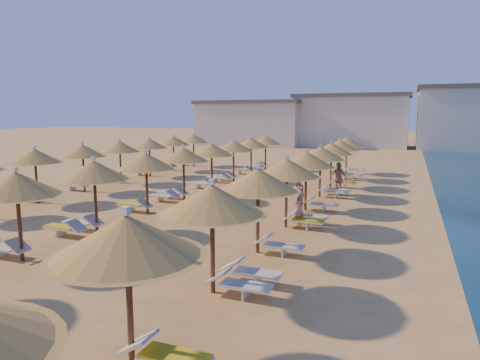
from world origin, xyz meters
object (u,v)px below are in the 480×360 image
at_px(parasol_row_east, 297,164).
at_px(parasol_row_west, 166,159).
at_px(beachgoer_c, 338,178).
at_px(beachgoer_a, 299,208).
at_px(beachgoer_b, 297,194).

xyz_separation_m(parasol_row_east, parasol_row_west, (-6.54, 0.00, 0.00)).
xyz_separation_m(parasol_row_west, beachgoer_c, (7.33, 6.38, -1.45)).
height_order(beachgoer_a, beachgoer_c, beachgoer_c).
bearing_deg(beachgoer_b, beachgoer_c, 161.77).
bearing_deg(beachgoer_b, beachgoer_a, 8.48).
distance_m(beachgoer_a, beachgoer_b, 2.76).
height_order(beachgoer_a, beachgoer_b, beachgoer_b).
distance_m(beachgoer_b, beachgoer_c, 5.28).
bearing_deg(parasol_row_east, beachgoer_b, 102.44).
xyz_separation_m(beachgoer_a, beachgoer_b, (-0.72, 2.66, 0.06)).
bearing_deg(beachgoer_b, parasol_row_east, 5.79).
height_order(parasol_row_east, beachgoer_a, parasol_row_east).
xyz_separation_m(parasol_row_west, beachgoer_a, (6.99, -1.46, -1.60)).
height_order(parasol_row_east, beachgoer_b, parasol_row_east).
bearing_deg(beachgoer_c, parasol_row_west, -114.47).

